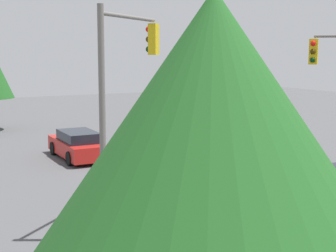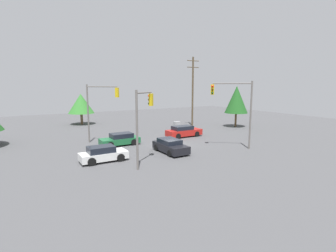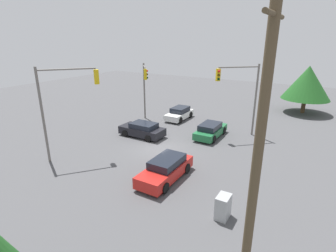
# 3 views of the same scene
# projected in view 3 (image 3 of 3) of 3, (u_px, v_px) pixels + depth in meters

# --- Properties ---
(ground_plane) EXTENTS (80.00, 80.00, 0.00)m
(ground_plane) POSITION_uv_depth(u_px,v_px,m) (158.00, 148.00, 22.04)
(ground_plane) COLOR #4C4C4F
(sedan_dark) EXTENTS (1.97, 4.25, 1.33)m
(sedan_dark) POSITION_uv_depth(u_px,v_px,m) (142.00, 130.00, 24.53)
(sedan_dark) COLOR black
(sedan_dark) RESTS_ON ground_plane
(sedan_white) EXTENTS (4.04, 1.84, 1.37)m
(sedan_white) POSITION_uv_depth(u_px,v_px,m) (179.00, 114.00, 29.74)
(sedan_white) COLOR silver
(sedan_white) RESTS_ON ground_plane
(sedan_red) EXTENTS (4.64, 1.91, 1.42)m
(sedan_red) POSITION_uv_depth(u_px,v_px,m) (166.00, 169.00, 17.10)
(sedan_red) COLOR red
(sedan_red) RESTS_ON ground_plane
(sedan_green) EXTENTS (4.29, 1.88, 1.33)m
(sedan_green) POSITION_uv_depth(u_px,v_px,m) (210.00, 130.00, 24.39)
(sedan_green) COLOR #1E6638
(sedan_green) RESTS_ON ground_plane
(traffic_signal_main) EXTENTS (2.85, 3.13, 6.66)m
(traffic_signal_main) POSITION_uv_depth(u_px,v_px,m) (241.00, 88.00, 23.41)
(traffic_signal_main) COLOR slate
(traffic_signal_main) RESTS_ON ground_plane
(traffic_signal_cross) EXTENTS (2.40, 2.01, 6.23)m
(traffic_signal_cross) POSITION_uv_depth(u_px,v_px,m) (145.00, 83.00, 27.98)
(traffic_signal_cross) COLOR slate
(traffic_signal_cross) RESTS_ON ground_plane
(traffic_signal_aux) EXTENTS (3.35, 2.81, 7.00)m
(traffic_signal_aux) POSITION_uv_depth(u_px,v_px,m) (63.00, 97.00, 18.70)
(traffic_signal_aux) COLOR slate
(traffic_signal_aux) RESTS_ON ground_plane
(utility_pole_tall) EXTENTS (2.20, 0.28, 10.93)m
(utility_pole_tall) POSITION_uv_depth(u_px,v_px,m) (258.00, 156.00, 7.15)
(utility_pole_tall) COLOR brown
(utility_pole_tall) RESTS_ON ground_plane
(electrical_cabinet) EXTENTS (0.90, 0.62, 1.28)m
(electrical_cabinet) POSITION_uv_depth(u_px,v_px,m) (223.00, 207.00, 13.35)
(electrical_cabinet) COLOR #9EA0A3
(electrical_cabinet) RESTS_ON ground_plane
(tree_behind) EXTENTS (5.53, 5.53, 5.73)m
(tree_behind) POSITION_uv_depth(u_px,v_px,m) (307.00, 83.00, 31.30)
(tree_behind) COLOR #4C3823
(tree_behind) RESTS_ON ground_plane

